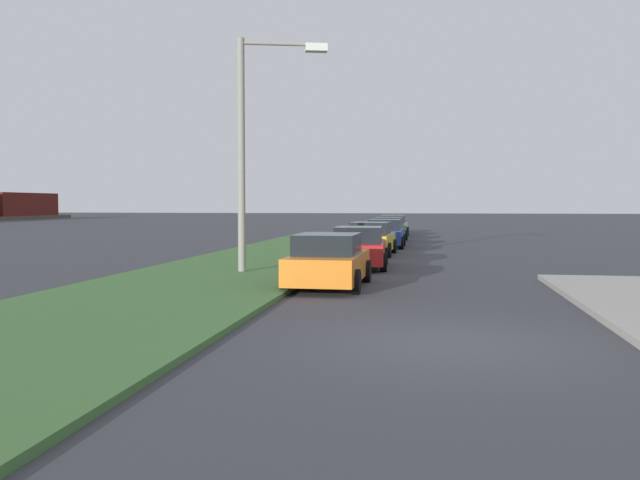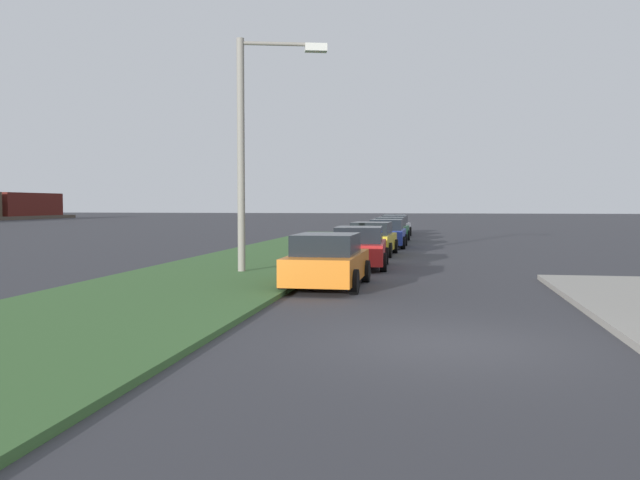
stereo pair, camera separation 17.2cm
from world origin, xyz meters
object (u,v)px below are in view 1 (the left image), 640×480
(parked_car_orange, at_px, (329,261))
(parked_car_black, at_px, (392,224))
(parked_car_yellow, at_px, (371,239))
(parked_car_blue, at_px, (385,234))
(parked_car_green, at_px, (389,230))
(parked_car_white, at_px, (392,226))
(streetlight, at_px, (252,138))
(parked_car_red, at_px, (359,248))

(parked_car_orange, relative_size, parked_car_black, 0.99)
(parked_car_yellow, bearing_deg, parked_car_black, 2.89)
(parked_car_yellow, xyz_separation_m, parked_car_blue, (5.44, -0.28, 0.00))
(parked_car_green, height_order, parked_car_white, same)
(streetlight, bearing_deg, parked_car_blue, -13.04)
(parked_car_red, relative_size, parked_car_green, 1.00)
(parked_car_black, xyz_separation_m, streetlight, (-31.12, 2.72, 3.67))
(parked_car_yellow, relative_size, parked_car_white, 1.00)
(parked_car_blue, relative_size, parked_car_white, 0.98)
(parked_car_white, bearing_deg, parked_car_green, -176.15)
(parked_car_white, bearing_deg, parked_car_red, -177.13)
(parked_car_white, relative_size, parked_car_black, 1.01)
(parked_car_red, height_order, parked_car_white, same)
(parked_car_red, xyz_separation_m, parked_car_white, (22.89, 0.05, 0.00))
(parked_car_green, relative_size, parked_car_white, 1.00)
(parked_car_blue, relative_size, parked_car_black, 0.99)
(parked_car_black, bearing_deg, parked_car_white, -177.72)
(parked_car_white, bearing_deg, parked_car_orange, -177.63)
(parked_car_red, height_order, parked_car_yellow, same)
(parked_car_black, relative_size, streetlight, 0.58)
(parked_car_orange, distance_m, parked_car_green, 22.60)
(parked_car_red, height_order, parked_car_green, same)
(parked_car_yellow, xyz_separation_m, streetlight, (-8.85, 3.03, 3.67))
(parked_car_orange, bearing_deg, parked_car_blue, -0.87)
(parked_car_orange, distance_m, parked_car_red, 5.73)
(parked_car_green, relative_size, parked_car_black, 1.01)
(parked_car_green, distance_m, parked_car_white, 6.02)
(parked_car_orange, bearing_deg, parked_car_yellow, -0.17)
(parked_car_orange, height_order, streetlight, streetlight)
(parked_car_green, height_order, parked_car_black, same)
(parked_car_white, xyz_separation_m, streetlight, (-25.81, 3.07, 3.67))
(parked_car_yellow, height_order, parked_car_white, same)
(parked_car_black, bearing_deg, parked_car_blue, -179.50)
(parked_car_yellow, height_order, parked_car_black, same)
(parked_car_blue, bearing_deg, parked_car_yellow, 176.91)
(parked_car_red, xyz_separation_m, streetlight, (-2.92, 3.12, 3.67))
(parked_car_orange, bearing_deg, parked_car_red, -1.80)
(parked_car_red, bearing_deg, parked_car_green, -2.97)
(parked_car_white, xyz_separation_m, parked_car_black, (5.31, 0.35, 0.00))
(parked_car_red, relative_size, parked_car_yellow, 1.00)
(parked_car_blue, relative_size, parked_car_green, 0.98)
(parked_car_green, xyz_separation_m, parked_car_black, (11.33, 0.47, 0.00))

